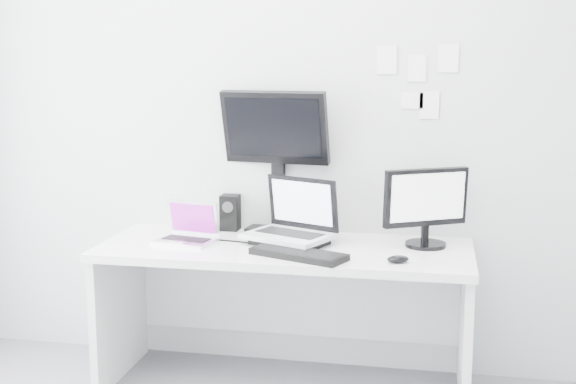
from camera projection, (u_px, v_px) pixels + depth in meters
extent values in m
plane|color=silver|center=(298.00, 113.00, 3.94)|extent=(3.60, 0.00, 3.60)
cube|color=white|center=(285.00, 318.00, 3.77)|extent=(1.80, 0.70, 0.73)
cube|color=silver|center=(185.00, 222.00, 3.75)|extent=(0.32, 0.26, 0.21)
cube|color=black|center=(230.00, 212.00, 4.04)|extent=(0.11, 0.11, 0.19)
cube|color=silver|center=(288.00, 212.00, 3.71)|extent=(0.49, 0.44, 0.33)
cube|color=black|center=(277.00, 160.00, 3.97)|extent=(0.58, 0.28, 0.76)
cube|color=black|center=(427.00, 206.00, 3.67)|extent=(0.47, 0.39, 0.40)
cube|color=black|center=(298.00, 254.00, 3.50)|extent=(0.48, 0.32, 0.03)
ellipsoid|color=black|center=(398.00, 259.00, 3.40)|extent=(0.12, 0.10, 0.03)
cube|color=white|center=(387.00, 60.00, 3.81)|extent=(0.10, 0.00, 0.14)
cube|color=white|center=(417.00, 68.00, 3.78)|extent=(0.09, 0.00, 0.13)
cube|color=white|center=(448.00, 58.00, 3.75)|extent=(0.10, 0.00, 0.14)
cube|color=white|center=(412.00, 101.00, 3.82)|extent=(0.11, 0.00, 0.08)
cube|color=white|center=(429.00, 105.00, 3.80)|extent=(0.10, 0.00, 0.14)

